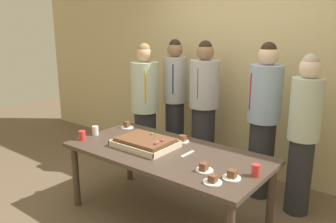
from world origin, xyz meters
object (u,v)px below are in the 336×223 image
object	(u,v)px
plated_slice_far_left	(204,168)
cake_server_utensil	(187,154)
plated_slice_center_front	(232,176)
person_green_shirt_behind	(204,108)
person_serving_front	(264,119)
person_left_edge_reaching	(303,133)
sheet_cake	(145,142)
plated_slice_near_left	(213,180)
plated_slice_far_right	(127,126)
drink_cup_nearest	(82,135)
plated_slice_near_right	(182,140)
drink_cup_middle	(95,131)
drink_cup_far_end	(256,170)
person_striped_tie_right	(175,100)
person_far_right_suit	(145,106)
party_table	(166,158)

from	to	relation	value
plated_slice_far_left	cake_server_utensil	distance (m)	0.40
plated_slice_center_front	person_green_shirt_behind	distance (m)	1.68
person_serving_front	person_left_edge_reaching	bearing A→B (deg)	111.62
sheet_cake	plated_slice_far_left	bearing A→B (deg)	-10.19
person_serving_front	person_left_edge_reaching	xyz separation A→B (m)	(0.47, -0.12, -0.03)
plated_slice_near_left	cake_server_utensil	distance (m)	0.62
plated_slice_far_right	person_green_shirt_behind	distance (m)	1.00
plated_slice_far_left	drink_cup_nearest	distance (m)	1.46
plated_slice_center_front	person_green_shirt_behind	xyz separation A→B (m)	(-1.07, 1.28, 0.15)
plated_slice_near_right	drink_cup_nearest	xyz separation A→B (m)	(-0.88, -0.61, 0.03)
drink_cup_nearest	sheet_cake	bearing A→B (deg)	21.35
person_green_shirt_behind	sheet_cake	bearing A→B (deg)	0.03
drink_cup_middle	plated_slice_center_front	bearing A→B (deg)	-2.02
person_green_shirt_behind	person_left_edge_reaching	world-z (taller)	person_green_shirt_behind
drink_cup_far_end	plated_slice_near_right	bearing A→B (deg)	162.16
plated_slice_center_front	plated_slice_near_right	bearing A→B (deg)	150.25
person_striped_tie_right	person_far_right_suit	size ratio (longest dim) A/B	1.02
party_table	plated_slice_near_left	distance (m)	0.78
plated_slice_far_left	person_striped_tie_right	bearing A→B (deg)	134.20
party_table	sheet_cake	xyz separation A→B (m)	(-0.24, -0.04, 0.12)
sheet_cake	plated_slice_far_right	world-z (taller)	sheet_cake
drink_cup_far_end	drink_cup_nearest	bearing A→B (deg)	-170.71
drink_cup_middle	person_striped_tie_right	xyz separation A→B (m)	(0.13, 1.30, 0.14)
plated_slice_center_front	drink_cup_far_end	size ratio (longest dim) A/B	1.50
drink_cup_far_end	person_left_edge_reaching	world-z (taller)	person_left_edge_reaching
sheet_cake	person_serving_front	size ratio (longest dim) A/B	0.34
party_table	plated_slice_near_right	bearing A→B (deg)	96.23
person_striped_tie_right	person_left_edge_reaching	bearing A→B (deg)	57.15
cake_server_utensil	person_green_shirt_behind	distance (m)	1.19
drink_cup_far_end	person_far_right_suit	world-z (taller)	person_far_right_suit
cake_server_utensil	person_far_right_suit	distance (m)	1.42
plated_slice_near_right	person_serving_front	distance (m)	0.95
plated_slice_far_right	person_far_right_suit	xyz separation A→B (m)	(-0.15, 0.49, 0.13)
person_striped_tie_right	drink_cup_middle	bearing A→B (deg)	-29.87
person_serving_front	plated_slice_far_right	bearing A→B (deg)	-25.86
plated_slice_near_right	person_green_shirt_behind	distance (m)	0.86
person_left_edge_reaching	drink_cup_middle	bearing A→B (deg)	-9.61
sheet_cake	plated_slice_near_right	xyz separation A→B (m)	(0.21, 0.35, -0.02)
person_left_edge_reaching	plated_slice_near_right	bearing A→B (deg)	-6.93
plated_slice_near_left	person_striped_tie_right	distance (m)	2.15
plated_slice_far_left	person_striped_tie_right	xyz separation A→B (m)	(-1.34, 1.38, 0.16)
drink_cup_middle	drink_cup_far_end	xyz separation A→B (m)	(1.85, 0.10, 0.00)
person_serving_front	person_far_right_suit	bearing A→B (deg)	-44.75
person_striped_tie_right	person_far_right_suit	bearing A→B (deg)	-49.10
plated_slice_far_right	drink_cup_far_end	size ratio (longest dim) A/B	1.50
plated_slice_center_front	person_far_right_suit	xyz separation A→B (m)	(-1.78, 0.96, 0.13)
plated_slice_near_right	person_left_edge_reaching	world-z (taller)	person_left_edge_reaching
plated_slice_near_left	drink_cup_far_end	world-z (taller)	drink_cup_far_end
plated_slice_near_right	plated_slice_far_left	world-z (taller)	plated_slice_far_left
plated_slice_near_right	plated_slice_far_left	size ratio (longest dim) A/B	1.00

